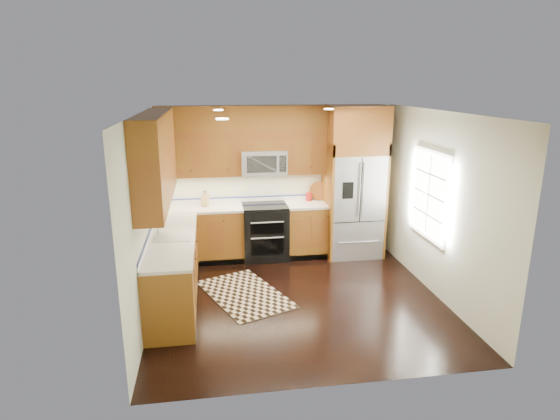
{
  "coord_description": "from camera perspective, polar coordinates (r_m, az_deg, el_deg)",
  "views": [
    {
      "loc": [
        -1.16,
        -5.96,
        2.99
      ],
      "look_at": [
        -0.15,
        0.6,
        1.15
      ],
      "focal_mm": 30.0,
      "sensor_mm": 36.0,
      "label": 1
    }
  ],
  "objects": [
    {
      "name": "cutting_board",
      "position": [
        8.35,
        4.75,
        1.32
      ],
      "size": [
        0.42,
        0.42,
        0.02
      ],
      "primitive_type": "cylinder",
      "rotation": [
        0.0,
        0.0,
        -0.3
      ],
      "color": "brown",
      "rests_on": "countertop"
    },
    {
      "name": "rug",
      "position": [
        6.91,
        -4.34,
        -10.15
      ],
      "size": [
        1.43,
        1.76,
        0.01
      ],
      "primitive_type": "cube",
      "rotation": [
        0.0,
        0.0,
        0.39
      ],
      "color": "black",
      "rests_on": "ground"
    },
    {
      "name": "sink_faucet",
      "position": [
        6.53,
        -13.37,
        -2.75
      ],
      "size": [
        0.54,
        0.44,
        0.37
      ],
      "color": "#B2B2B7",
      "rests_on": "countertop"
    },
    {
      "name": "microwave",
      "position": [
        7.93,
        -2.03,
        5.83
      ],
      "size": [
        0.76,
        0.4,
        0.42
      ],
      "color": "#B2B2B7",
      "rests_on": "ground"
    },
    {
      "name": "wall_right",
      "position": [
        6.96,
        18.59,
        0.62
      ],
      "size": [
        0.02,
        4.0,
        2.6
      ],
      "primitive_type": "cube",
      "color": "silver",
      "rests_on": "ground"
    },
    {
      "name": "window",
      "position": [
        7.1,
        17.77,
        1.8
      ],
      "size": [
        0.04,
        1.1,
        1.3
      ],
      "color": "white",
      "rests_on": "ground"
    },
    {
      "name": "range",
      "position": [
        8.09,
        -1.84,
        -2.67
      ],
      "size": [
        0.76,
        0.67,
        0.95
      ],
      "color": "black",
      "rests_on": "ground"
    },
    {
      "name": "countertop",
      "position": [
        7.28,
        -7.82,
        -1.17
      ],
      "size": [
        2.86,
        3.01,
        0.04
      ],
      "color": "white",
      "rests_on": "base_cabinets"
    },
    {
      "name": "upper_cabinets",
      "position": [
        7.12,
        -8.66,
        7.53
      ],
      "size": [
        2.85,
        3.0,
        1.15
      ],
      "color": "brown",
      "rests_on": "ground"
    },
    {
      "name": "ground",
      "position": [
        6.77,
        2.08,
        -10.72
      ],
      "size": [
        4.0,
        4.0,
        0.0
      ],
      "primitive_type": "plane",
      "color": "black",
      "rests_on": "ground"
    },
    {
      "name": "utensil_crock",
      "position": [
        8.27,
        3.56,
        1.87
      ],
      "size": [
        0.14,
        0.14,
        0.31
      ],
      "color": "#AC1A15",
      "rests_on": "countertop"
    },
    {
      "name": "wall_back",
      "position": [
        8.22,
        -0.44,
        3.64
      ],
      "size": [
        4.0,
        0.02,
        2.6
      ],
      "primitive_type": "cube",
      "color": "silver",
      "rests_on": "ground"
    },
    {
      "name": "knife_block",
      "position": [
        8.0,
        -9.11,
        1.26
      ],
      "size": [
        0.14,
        0.16,
        0.27
      ],
      "color": "tan",
      "rests_on": "countertop"
    },
    {
      "name": "wall_left",
      "position": [
        6.25,
        -16.11,
        -0.8
      ],
      "size": [
        0.02,
        4.0,
        2.6
      ],
      "primitive_type": "cube",
      "color": "silver",
      "rests_on": "ground"
    },
    {
      "name": "refrigerator",
      "position": [
        8.16,
        9.03,
        3.38
      ],
      "size": [
        0.98,
        0.75,
        2.6
      ],
      "color": "#B2B2B7",
      "rests_on": "ground"
    },
    {
      "name": "base_cabinets",
      "position": [
        7.32,
        -8.78,
        -5.01
      ],
      "size": [
        2.85,
        3.0,
        0.9
      ],
      "color": "brown",
      "rests_on": "ground"
    }
  ]
}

